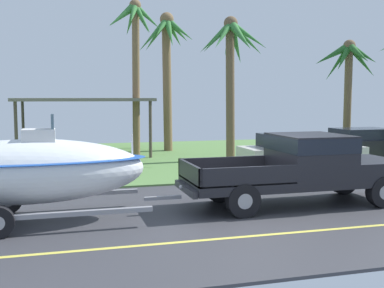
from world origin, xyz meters
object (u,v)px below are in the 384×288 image
(carport_awning, at_px, (83,101))
(palm_tree_near_left, at_px, (232,54))
(parked_sedan_near, at_px, (365,144))
(parked_sedan_far, at_px, (300,152))
(palm_tree_near_right, at_px, (135,39))
(palm_tree_far_left, at_px, (349,68))
(palm_tree_far_right, at_px, (166,49))
(pickup_truck_towing, at_px, (308,165))
(boat_on_trailer, at_px, (27,171))

(carport_awning, distance_m, palm_tree_near_left, 7.46)
(parked_sedan_near, bearing_deg, parked_sedan_far, -154.66)
(parked_sedan_far, relative_size, carport_awning, 0.76)
(parked_sedan_far, distance_m, palm_tree_near_left, 5.29)
(palm_tree_near_right, relative_size, palm_tree_far_left, 1.27)
(palm_tree_far_right, bearing_deg, parked_sedan_far, -63.88)
(pickup_truck_towing, height_order, palm_tree_far_left, palm_tree_far_left)
(palm_tree_near_right, distance_m, palm_tree_far_right, 2.86)
(pickup_truck_towing, xyz_separation_m, parked_sedan_far, (2.76, 5.50, -0.35))
(carport_awning, relative_size, palm_tree_near_right, 0.87)
(parked_sedan_far, bearing_deg, palm_tree_far_right, 116.12)
(boat_on_trailer, height_order, palm_tree_far_left, palm_tree_far_left)
(pickup_truck_towing, xyz_separation_m, boat_on_trailer, (-6.93, 0.00, 0.14))
(parked_sedan_near, height_order, palm_tree_far_right, palm_tree_far_right)
(boat_on_trailer, relative_size, parked_sedan_far, 1.35)
(palm_tree_far_right, bearing_deg, carport_awning, -170.72)
(palm_tree_near_left, relative_size, palm_tree_far_left, 1.11)
(parked_sedan_near, bearing_deg, palm_tree_near_left, 170.94)
(palm_tree_near_right, bearing_deg, palm_tree_near_left, -30.22)
(carport_awning, bearing_deg, palm_tree_far_right, 9.28)
(parked_sedan_far, height_order, carport_awning, carport_awning)
(pickup_truck_towing, height_order, carport_awning, carport_awning)
(parked_sedan_far, xyz_separation_m, palm_tree_near_right, (-5.57, 5.31, 4.73))
(palm_tree_near_left, xyz_separation_m, palm_tree_near_right, (-3.88, 2.26, 0.75))
(pickup_truck_towing, relative_size, palm_tree_far_right, 0.85)
(boat_on_trailer, height_order, parked_sedan_near, boat_on_trailer)
(carport_awning, height_order, palm_tree_far_left, palm_tree_far_left)
(parked_sedan_far, distance_m, palm_tree_far_right, 9.40)
(palm_tree_near_right, xyz_separation_m, palm_tree_far_left, (10.67, -0.75, -1.15))
(pickup_truck_towing, xyz_separation_m, palm_tree_near_left, (1.07, 8.55, 3.64))
(palm_tree_far_left, bearing_deg, parked_sedan_near, -105.78)
(boat_on_trailer, bearing_deg, parked_sedan_far, 29.57)
(palm_tree_near_left, bearing_deg, carport_awning, 149.41)
(boat_on_trailer, bearing_deg, palm_tree_near_right, 69.16)
(palm_tree_near_left, xyz_separation_m, palm_tree_far_right, (-1.94, 4.34, 0.54))
(pickup_truck_towing, bearing_deg, parked_sedan_near, 46.64)
(pickup_truck_towing, bearing_deg, palm_tree_far_left, 52.01)
(parked_sedan_far, bearing_deg, parked_sedan_near, 25.34)
(carport_awning, distance_m, palm_tree_far_left, 13.24)
(parked_sedan_near, distance_m, parked_sedan_far, 4.86)
(parked_sedan_near, height_order, palm_tree_near_right, palm_tree_near_right)
(palm_tree_near_right, bearing_deg, carport_awning, 148.79)
(palm_tree_near_right, bearing_deg, parked_sedan_far, -43.64)
(boat_on_trailer, distance_m, palm_tree_far_right, 14.81)
(pickup_truck_towing, bearing_deg, boat_on_trailer, 180.00)
(palm_tree_far_left, bearing_deg, pickup_truck_towing, -127.99)
(boat_on_trailer, xyz_separation_m, parked_sedan_far, (9.69, 5.50, -0.49))
(pickup_truck_towing, height_order, parked_sedan_near, pickup_truck_towing)
(palm_tree_near_right, xyz_separation_m, palm_tree_far_right, (1.95, 2.08, -0.21))
(palm_tree_near_right, bearing_deg, parked_sedan_near, -17.97)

